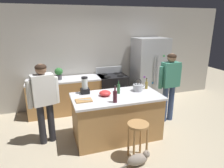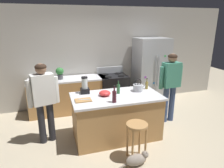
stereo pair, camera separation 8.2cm
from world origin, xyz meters
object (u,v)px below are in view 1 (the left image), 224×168
kitchen_island (117,116)px  bottle_olive_oil (118,89)px  stove_range (112,91)px  mixing_bowl (105,93)px  cat (138,159)px  chef_knife (85,100)px  blender_appliance (85,86)px  person_by_island_left (44,97)px  refrigerator (149,71)px  bottle_wine (115,96)px  bottle_vinegar (146,85)px  person_by_sink_right (170,81)px  potted_plant (59,73)px  tea_kettle (138,87)px  bar_stool (138,132)px  cutting_board (84,100)px

kitchen_island → bottle_olive_oil: bearing=55.9°
stove_range → mixing_bowl: (-0.63, -1.46, 0.49)m
cat → chef_knife: chef_knife is taller
blender_appliance → bottle_olive_oil: 0.68m
person_by_island_left → refrigerator: bearing=23.6°
bottle_wine → bottle_vinegar: (0.90, 0.52, -0.03)m
person_by_sink_right → potted_plant: 2.70m
chef_knife → tea_kettle: bearing=29.3°
bar_stool → bottle_olive_oil: (-0.03, 0.90, 0.48)m
tea_kettle → bottle_vinegar: bearing=17.7°
bottle_vinegar → tea_kettle: size_ratio=0.86×
refrigerator → bottle_wine: refrigerator is taller
blender_appliance → chef_knife: (-0.08, -0.41, -0.12)m
bar_stool → cutting_board: bearing=137.4°
cat → potted_plant: (-1.04, 2.50, 0.97)m
cat → cutting_board: 1.39m
bottle_vinegar → tea_kettle: bearing=-162.3°
stove_range → person_by_sink_right: person_by_sink_right is taller
person_by_sink_right → chef_knife: person_by_sink_right is taller
blender_appliance → mixing_bowl: (0.35, -0.26, -0.09)m
bar_stool → chef_knife: chef_knife is taller
cat → bottle_wine: (-0.20, 0.63, 0.91)m
refrigerator → bottle_olive_oil: bearing=-136.2°
person_by_island_left → potted_plant: bearing=74.1°
person_by_sink_right → stove_range: bearing=129.2°
cutting_board → bottle_olive_oil: bearing=14.4°
cat → cutting_board: bearing=129.8°
kitchen_island → bottle_wine: size_ratio=5.56×
person_by_island_left → person_by_sink_right: (2.77, 0.07, 0.03)m
stove_range → cat: stove_range is taller
bar_stool → cutting_board: 1.12m
stove_range → bottle_wine: (-0.55, -1.84, 0.56)m
bottle_wine → chef_knife: bottle_wine is taller
cutting_board → bar_stool: bearing=-42.6°
person_by_sink_right → cat: (-1.35, -1.25, -0.88)m
bar_stool → bottle_vinegar: (0.65, 0.99, 0.47)m
cat → blender_appliance: 1.70m
cat → potted_plant: potted_plant is taller
person_by_sink_right → potted_plant: size_ratio=5.43×
person_by_sink_right → mixing_bowl: 1.64m
kitchen_island → bottle_wine: 0.66m
bar_stool → mixing_bowl: bearing=110.7°
bottle_olive_oil → cat: bearing=-91.2°
refrigerator → cat: (-1.47, -2.45, -0.83)m
kitchen_island → chef_knife: 0.81m
refrigerator → bottle_vinegar: (-0.77, -1.29, 0.05)m
person_by_sink_right → bottle_vinegar: bearing=-171.4°
blender_appliance → cat: bearing=-64.1°
bar_stool → cutting_board: cutting_board is taller
potted_plant → cutting_board: potted_plant is taller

